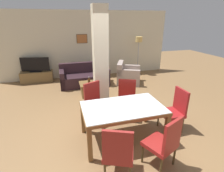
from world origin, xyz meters
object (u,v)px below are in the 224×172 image
(dining_chair_far_right, at_px, (126,98))
(dining_table, at_px, (123,113))
(dining_chair_near_left, at_px, (118,151))
(bottle, at_px, (89,81))
(dining_chair_far_left, at_px, (95,101))
(sofa, at_px, (84,77))
(armchair, at_px, (128,76))
(coffee_table, at_px, (89,89))
(dining_chair_head_right, at_px, (175,109))
(tv_stand, at_px, (37,77))
(tv_screen, at_px, (35,65))
(dining_chair_near_right, at_px, (164,142))
(floor_lamp, at_px, (139,43))

(dining_chair_far_right, bearing_deg, dining_table, 90.00)
(dining_chair_near_left, height_order, bottle, dining_chair_near_left)
(dining_table, distance_m, dining_chair_near_left, 1.00)
(dining_chair_far_left, bearing_deg, dining_table, 90.00)
(dining_table, bearing_deg, sofa, 95.10)
(sofa, relative_size, armchair, 1.56)
(dining_chair_far_left, height_order, coffee_table, dining_chair_far_left)
(dining_chair_near_left, height_order, armchair, dining_chair_near_left)
(dining_table, height_order, dining_chair_head_right, dining_chair_head_right)
(sofa, height_order, bottle, sofa)
(tv_stand, bearing_deg, bottle, -47.36)
(dining_chair_head_right, height_order, armchair, dining_chair_head_right)
(dining_table, xyz_separation_m, dining_chair_near_left, (-0.40, -0.91, -0.09))
(dining_table, relative_size, dining_chair_far_left, 1.68)
(dining_chair_far_right, relative_size, bottle, 4.26)
(tv_stand, xyz_separation_m, tv_screen, (0.00, 0.00, 0.49))
(dining_chair_near_right, relative_size, dining_chair_head_right, 1.00)
(dining_chair_far_left, relative_size, dining_chair_head_right, 1.00)
(floor_lamp, bearing_deg, tv_stand, 178.34)
(dining_chair_head_right, height_order, sofa, dining_chair_head_right)
(dining_chair_head_right, bearing_deg, dining_chair_far_right, 44.72)
(dining_chair_head_right, bearing_deg, dining_chair_near_right, 137.46)
(dining_chair_head_right, bearing_deg, armchair, -2.04)
(dining_chair_near_right, height_order, bottle, dining_chair_near_right)
(dining_chair_near_left, height_order, dining_chair_head_right, same)
(coffee_table, bearing_deg, sofa, 90.76)
(dining_chair_near_right, xyz_separation_m, dining_chair_head_right, (0.83, 0.91, 0.00))
(armchair, bearing_deg, bottle, -39.28)
(dining_chair_far_left, distance_m, bottle, 1.48)
(armchair, xyz_separation_m, tv_screen, (-3.43, 1.11, 0.41))
(dining_chair_near_right, height_order, floor_lamp, floor_lamp)
(dining_chair_near_right, xyz_separation_m, tv_stand, (-2.48, 5.20, -0.30))
(floor_lamp, bearing_deg, dining_table, -117.84)
(dining_chair_near_left, relative_size, tv_stand, 0.80)
(dining_chair_near_left, distance_m, coffee_table, 3.33)
(dining_chair_far_left, height_order, dining_chair_head_right, same)
(coffee_table, bearing_deg, floor_lamp, 35.25)
(coffee_table, distance_m, tv_stand, 2.60)
(dining_table, relative_size, floor_lamp, 0.98)
(bottle, bearing_deg, dining_table, -82.76)
(sofa, relative_size, tv_screen, 1.67)
(tv_screen, distance_m, floor_lamp, 4.34)
(dining_chair_near_right, distance_m, dining_chair_head_right, 1.23)
(bottle, relative_size, tv_screen, 0.21)
(coffee_table, bearing_deg, bottle, -96.62)
(dining_table, distance_m, dining_chair_head_right, 1.23)
(dining_chair_far_right, distance_m, armchair, 2.54)
(sofa, relative_size, tv_stand, 1.49)
(dining_chair_far_left, height_order, floor_lamp, floor_lamp)
(dining_table, distance_m, tv_stand, 4.79)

